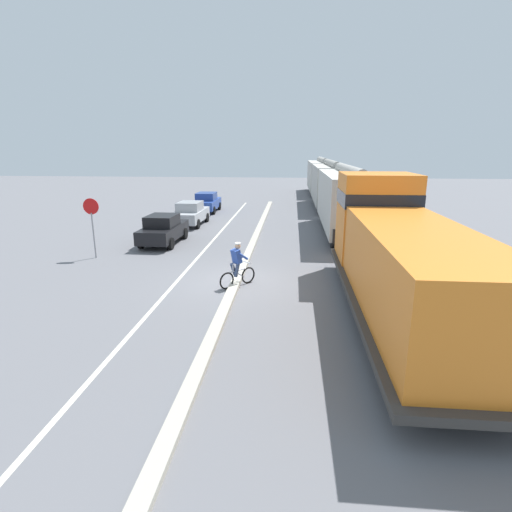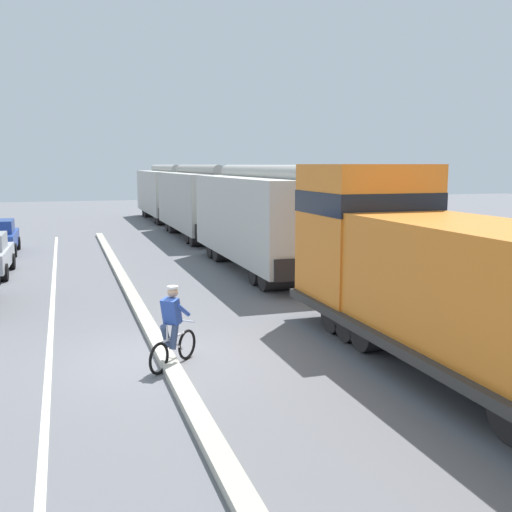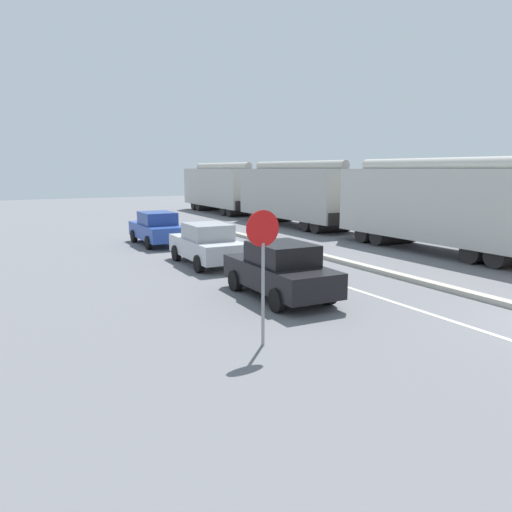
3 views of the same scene
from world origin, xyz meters
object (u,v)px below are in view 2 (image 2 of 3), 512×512
object	(u,v)px
hopper_car_lead	(261,219)
cyclist	(172,329)
hopper_car_trailing	(165,193)
locomotive	(449,283)
hopper_car_middle	(198,202)

from	to	relation	value
hopper_car_lead	cyclist	world-z (taller)	hopper_car_lead
cyclist	hopper_car_trailing	bearing A→B (deg)	80.92
cyclist	hopper_car_lead	bearing A→B (deg)	62.58
locomotive	hopper_car_lead	xyz separation A→B (m)	(0.00, 12.16, 0.28)
hopper_car_middle	hopper_car_trailing	size ratio (longest dim) A/B	1.00
hopper_car_trailing	hopper_car_lead	bearing A→B (deg)	-90.00
hopper_car_middle	hopper_car_trailing	bearing A→B (deg)	90.00
locomotive	hopper_car_trailing	xyz separation A→B (m)	(0.00, 35.36, 0.28)
hopper_car_lead	cyclist	distance (m)	11.71
locomotive	cyclist	bearing A→B (deg)	161.21
hopper_car_middle	hopper_car_trailing	world-z (taller)	same
locomotive	cyclist	xyz separation A→B (m)	(-5.36, 1.82, -0.98)
hopper_car_lead	locomotive	bearing A→B (deg)	-90.00
locomotive	hopper_car_trailing	bearing A→B (deg)	90.00
locomotive	cyclist	world-z (taller)	locomotive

